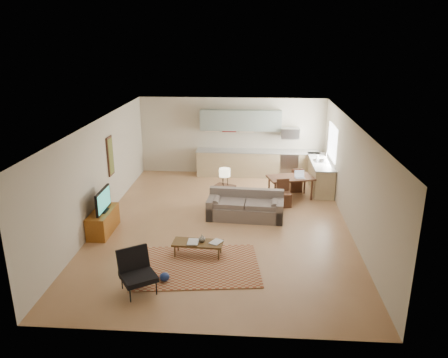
# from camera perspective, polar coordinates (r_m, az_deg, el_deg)

# --- Properties ---
(room) EXTENTS (9.00, 9.00, 9.00)m
(room) POSITION_cam_1_polar(r_m,az_deg,el_deg) (11.14, -0.11, 0.49)
(room) COLOR #A07149
(room) RESTS_ON ground
(kitchen_counter_back) EXTENTS (4.26, 0.64, 0.92)m
(kitchen_counter_back) POSITION_cam_1_polar(r_m,az_deg,el_deg) (15.38, 4.34, 2.06)
(kitchen_counter_back) COLOR tan
(kitchen_counter_back) RESTS_ON ground
(kitchen_counter_right) EXTENTS (0.64, 2.26, 0.92)m
(kitchen_counter_right) POSITION_cam_1_polar(r_m,az_deg,el_deg) (14.41, 12.45, 0.54)
(kitchen_counter_right) COLOR tan
(kitchen_counter_right) RESTS_ON ground
(kitchen_range) EXTENTS (0.62, 0.62, 0.90)m
(kitchen_range) POSITION_cam_1_polar(r_m,az_deg,el_deg) (15.43, 8.43, 1.93)
(kitchen_range) COLOR #A5A8AD
(kitchen_range) RESTS_ON ground
(kitchen_microwave) EXTENTS (0.62, 0.40, 0.35)m
(kitchen_microwave) POSITION_cam_1_polar(r_m,az_deg,el_deg) (15.18, 8.62, 5.93)
(kitchen_microwave) COLOR #A5A8AD
(kitchen_microwave) RESTS_ON room
(upper_cabinets) EXTENTS (2.80, 0.34, 0.70)m
(upper_cabinets) POSITION_cam_1_polar(r_m,az_deg,el_deg) (15.18, 2.19, 7.67)
(upper_cabinets) COLOR gray
(upper_cabinets) RESTS_ON room
(window_right) EXTENTS (0.02, 1.40, 1.05)m
(window_right) POSITION_cam_1_polar(r_m,az_deg,el_deg) (14.17, 13.96, 4.71)
(window_right) COLOR white
(window_right) RESTS_ON room
(wall_art_left) EXTENTS (0.06, 0.42, 1.10)m
(wall_art_left) POSITION_cam_1_polar(r_m,az_deg,el_deg) (12.56, -14.60, 2.91)
(wall_art_left) COLOR olive
(wall_art_left) RESTS_ON room
(triptych) EXTENTS (1.70, 0.04, 0.50)m
(triptych) POSITION_cam_1_polar(r_m,az_deg,el_deg) (15.37, 0.70, 7.06)
(triptych) COLOR beige
(triptych) RESTS_ON room
(rug) EXTENTS (2.89, 2.17, 0.02)m
(rug) POSITION_cam_1_polar(r_m,az_deg,el_deg) (9.64, -3.62, -11.28)
(rug) COLOR brown
(rug) RESTS_ON floor
(sofa) EXTENTS (2.20, 1.07, 0.74)m
(sofa) POSITION_cam_1_polar(r_m,az_deg,el_deg) (11.85, 2.81, -3.46)
(sofa) COLOR #675A53
(sofa) RESTS_ON floor
(coffee_table) EXTENTS (1.16, 0.52, 0.34)m
(coffee_table) POSITION_cam_1_polar(r_m,az_deg,el_deg) (10.00, -3.43, -9.09)
(coffee_table) COLOR #4A3317
(coffee_table) RESTS_ON floor
(book_a) EXTENTS (0.26, 0.34, 0.03)m
(book_a) POSITION_cam_1_polar(r_m,az_deg,el_deg) (9.92, -4.79, -8.18)
(book_a) COLOR maroon
(book_a) RESTS_ON coffee_table
(book_b) EXTENTS (0.48, 0.49, 0.02)m
(book_b) POSITION_cam_1_polar(r_m,az_deg,el_deg) (9.94, -1.55, -8.07)
(book_b) COLOR navy
(book_b) RESTS_ON coffee_table
(vase) EXTENTS (0.21, 0.21, 0.17)m
(vase) POSITION_cam_1_polar(r_m,az_deg,el_deg) (9.91, -2.89, -7.73)
(vase) COLOR black
(vase) RESTS_ON coffee_table
(armchair) EXTENTS (1.00, 1.00, 0.83)m
(armchair) POSITION_cam_1_polar(r_m,az_deg,el_deg) (8.75, -11.15, -11.93)
(armchair) COLOR black
(armchair) RESTS_ON floor
(tv_credenza) EXTENTS (0.48, 1.24, 0.57)m
(tv_credenza) POSITION_cam_1_polar(r_m,az_deg,el_deg) (11.47, -15.52, -5.38)
(tv_credenza) COLOR brown
(tv_credenza) RESTS_ON floor
(tv) EXTENTS (0.10, 0.95, 0.57)m
(tv) POSITION_cam_1_polar(r_m,az_deg,el_deg) (11.24, -15.54, -2.72)
(tv) COLOR black
(tv) RESTS_ON tv_credenza
(console_table) EXTENTS (0.67, 0.57, 0.66)m
(console_table) POSITION_cam_1_polar(r_m,az_deg,el_deg) (12.61, 0.08, -2.26)
(console_table) COLOR #3E2417
(console_table) RESTS_ON floor
(table_lamp) EXTENTS (0.44, 0.44, 0.52)m
(table_lamp) POSITION_cam_1_polar(r_m,az_deg,el_deg) (12.41, 0.08, 0.29)
(table_lamp) COLOR beige
(table_lamp) RESTS_ON console_table
(dining_table) EXTENTS (1.50, 1.11, 0.68)m
(dining_table) POSITION_cam_1_polar(r_m,az_deg,el_deg) (13.43, 8.64, -1.11)
(dining_table) COLOR #3E2417
(dining_table) RESTS_ON floor
(dining_chair_near) EXTENTS (0.45, 0.47, 0.79)m
(dining_chair_near) POSITION_cam_1_polar(r_m,az_deg,el_deg) (12.76, 7.86, -1.87)
(dining_chair_near) COLOR #3E2417
(dining_chair_near) RESTS_ON floor
(dining_chair_far) EXTENTS (0.42, 0.43, 0.79)m
(dining_chair_far) POSITION_cam_1_polar(r_m,az_deg,el_deg) (14.06, 9.36, -0.01)
(dining_chair_far) COLOR #3E2417
(dining_chair_far) RESTS_ON floor
(laptop) EXTENTS (0.31, 0.25, 0.21)m
(laptop) POSITION_cam_1_polar(r_m,az_deg,el_deg) (13.23, 9.92, 0.56)
(laptop) COLOR #A5A8AD
(laptop) RESTS_ON dining_table
(soap_bottle) EXTENTS (0.11, 0.11, 0.19)m
(soap_bottle) POSITION_cam_1_polar(r_m,az_deg,el_deg) (14.37, 12.13, 2.82)
(soap_bottle) COLOR beige
(soap_bottle) RESTS_ON kitchen_counter_right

